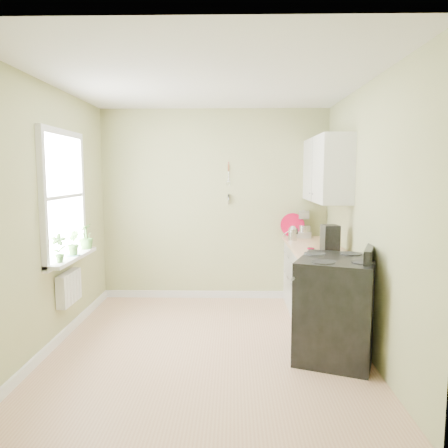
{
  "coord_description": "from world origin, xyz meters",
  "views": [
    {
      "loc": [
        0.27,
        -4.4,
        1.8
      ],
      "look_at": [
        0.16,
        0.55,
        1.23
      ],
      "focal_mm": 35.0,
      "sensor_mm": 36.0,
      "label": 1
    }
  ],
  "objects_px": {
    "stove": "(336,307)",
    "stand_mixer": "(304,225)",
    "coffee_maker": "(330,239)",
    "kettle": "(293,233)"
  },
  "relations": [
    {
      "from": "stove",
      "to": "stand_mixer",
      "type": "relative_size",
      "value": 2.76
    },
    {
      "from": "stand_mixer",
      "to": "stove",
      "type": "bearing_deg",
      "value": -89.69
    },
    {
      "from": "stand_mixer",
      "to": "coffee_maker",
      "type": "bearing_deg",
      "value": -85.28
    },
    {
      "from": "stove",
      "to": "stand_mixer",
      "type": "height_order",
      "value": "stand_mixer"
    },
    {
      "from": "stove",
      "to": "coffee_maker",
      "type": "bearing_deg",
      "value": 83.38
    },
    {
      "from": "stove",
      "to": "coffee_maker",
      "type": "distance_m",
      "value": 0.95
    },
    {
      "from": "stove",
      "to": "stand_mixer",
      "type": "distance_m",
      "value": 2.07
    },
    {
      "from": "stand_mixer",
      "to": "kettle",
      "type": "relative_size",
      "value": 2.06
    },
    {
      "from": "stove",
      "to": "coffee_maker",
      "type": "xyz_separation_m",
      "value": [
        0.09,
        0.77,
        0.55
      ]
    },
    {
      "from": "kettle",
      "to": "coffee_maker",
      "type": "xyz_separation_m",
      "value": [
        0.31,
        -0.86,
        0.05
      ]
    }
  ]
}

